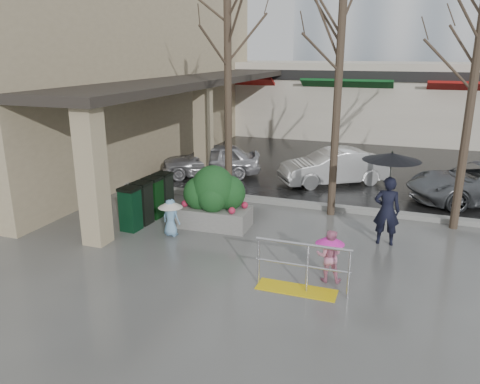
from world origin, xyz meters
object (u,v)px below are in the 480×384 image
Objects in this scene: tree_midwest at (342,25)px; child_pink at (329,253)px; woman at (389,188)px; car_b at (334,167)px; tree_mideast at (480,39)px; planter at (214,198)px; child_blue at (171,213)px; tree_west at (228,33)px; car_a at (211,160)px; handrail at (300,273)px; news_boxes at (148,200)px.

tree_midwest reaches higher than child_pink.
woman is 0.61× the size of car_b.
child_pink is 7.59m from car_b.
planter is (-6.13, -2.06, -4.05)m from tree_mideast.
child_pink is 4.38m from child_blue.
tree_west is at bearing 100.33° from planter.
woman is at bearing 3.94° from planter.
tree_midwest is at bearing -133.55° from child_blue.
tree_midwest is at bearing -88.06° from child_pink.
car_a is (-1.39, 5.88, 0.02)m from child_blue.
planter is at bearing -0.18° from woman.
woman is 1.18× the size of planter.
handrail is 0.29× the size of tree_mideast.
handrail is 4.08m from planter.
tree_west reaches higher than car_b.
woman is at bearing -47.62° from tree_midwest.
tree_midwest is 7.07× the size of child_blue.
woman reaches higher than handrail.
news_boxes is (-1.56, -2.24, -4.49)m from tree_west.
child_pink is at bearing 171.42° from child_blue.
tree_mideast is 7.63m from planter.
child_blue is at bearing -59.30° from car_b.
woman is at bearing 7.53° from news_boxes.
tree_west is 1.84× the size of car_a.
handrail is 0.28× the size of tree_west.
child_blue is 1.40m from news_boxes.
child_pink is at bearing 15.74° from car_a.
child_blue is at bearing -128.49° from planter.
car_a reaches higher than news_boxes.
car_a and car_b have the same top height.
car_a reaches higher than child_pink.
child_pink reaches higher than handrail.
tree_west is 5.26m from news_boxes.
woman is 8.08m from car_a.
news_boxes is (-4.92, 2.56, 0.22)m from handrail.
tree_midwest is at bearing 91.91° from handrail.
tree_mideast is at bearing -138.28° from woman.
tree_west is 0.97× the size of tree_midwest.
car_b is at bearing 66.46° from planter.
tree_mideast reaches higher than car_a.
child_pink is at bearing -122.67° from tree_mideast.
handrail is 0.27× the size of tree_midwest.
tree_west is at bearing -24.18° from woman.
car_b is at bearing 73.38° from car_a.
tree_midwest is 1.83× the size of car_b.
tree_midwest is 6.61m from child_blue.
tree_west is 6.86× the size of child_blue.
tree_west is 3.20m from tree_midwest.
tree_mideast is 1.70× the size of car_b.
child_pink is at bearing -24.82° from car_b.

